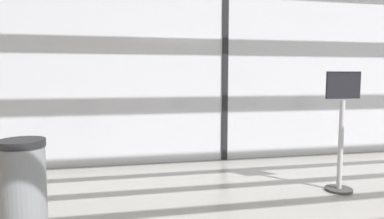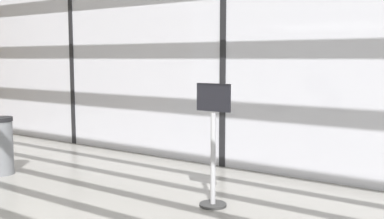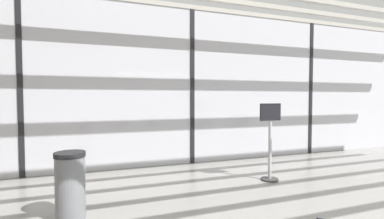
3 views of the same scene
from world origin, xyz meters
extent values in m
cube|color=silver|center=(0.00, 5.20, 1.80)|extent=(14.00, 0.08, 3.60)
cube|color=black|center=(-3.50, 5.20, 1.80)|extent=(0.10, 0.12, 3.60)
cube|color=black|center=(0.00, 5.20, 1.80)|extent=(0.10, 0.12, 3.60)
cube|color=black|center=(3.50, 5.20, 1.80)|extent=(0.10, 0.12, 3.60)
cube|color=#B7B2A8|center=(0.00, 5.20, 3.65)|extent=(13.72, 0.12, 0.10)
ellipsoid|color=#B2BCD6|center=(1.46, 10.25, 2.27)|extent=(10.70, 4.53, 4.53)
sphere|color=gray|center=(-3.46, 10.25, 2.27)|extent=(2.49, 2.49, 2.49)
sphere|color=black|center=(-1.48, 8.16, 2.61)|extent=(0.28, 0.28, 0.28)
sphere|color=black|center=(-0.58, 8.16, 2.61)|extent=(0.28, 0.28, 0.28)
sphere|color=black|center=(0.32, 8.16, 2.61)|extent=(0.28, 0.28, 0.28)
sphere|color=black|center=(1.22, 8.16, 2.61)|extent=(0.28, 0.28, 0.28)
sphere|color=black|center=(2.12, 8.16, 2.61)|extent=(0.28, 0.28, 0.28)
cylinder|color=slate|center=(-2.47, 2.86, 0.40)|extent=(0.36, 0.36, 0.80)
cylinder|color=black|center=(-2.47, 2.86, 0.83)|extent=(0.38, 0.38, 0.06)
cylinder|color=#333333|center=(0.91, 3.40, 0.01)|extent=(0.32, 0.32, 0.03)
cylinder|color=#B2B2B7|center=(0.91, 3.40, 0.55)|extent=(0.06, 0.06, 1.10)
cube|color=black|center=(0.91, 3.40, 1.28)|extent=(0.44, 0.03, 0.32)
camera|label=1|loc=(-1.63, -0.11, 1.39)|focal=31.40mm
camera|label=2|loc=(3.61, -0.99, 1.73)|focal=42.33mm
camera|label=3|loc=(-2.17, -0.86, 1.54)|focal=25.50mm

